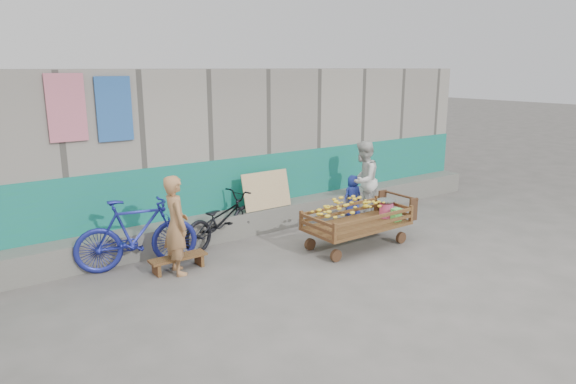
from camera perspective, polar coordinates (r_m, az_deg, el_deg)
ground at (r=7.96m, az=4.78°, el=-8.74°), size 80.00×80.00×0.00m
building_wall at (r=10.87m, az=-9.13°, el=5.24°), size 12.00×3.50×3.00m
banana_cart at (r=8.85m, az=7.55°, el=-2.54°), size 2.00×0.91×0.85m
bench at (r=8.10m, az=-12.10°, el=-7.39°), size 0.88×0.26×0.22m
vendor_man at (r=7.80m, az=-12.32°, el=-3.61°), size 0.42×0.58×1.51m
woman at (r=10.49m, az=8.33°, el=1.29°), size 0.98×0.90×1.61m
child at (r=10.77m, az=7.22°, el=-0.38°), size 0.45×0.33×0.86m
bicycle_dark at (r=9.00m, az=-7.44°, el=-3.09°), size 1.81×1.10×0.90m
bicycle_blue at (r=8.20m, az=-16.45°, el=-4.46°), size 1.92×0.91×1.11m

